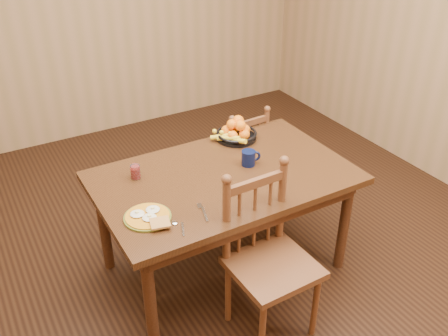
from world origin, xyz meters
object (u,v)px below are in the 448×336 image
chair_far (239,158)px  breakfast_plate (148,217)px  chair_near (269,260)px  coffee_mug (249,158)px  fruit_bowl (236,132)px  dining_table (224,186)px

chair_far → breakfast_plate: bearing=33.9°
chair_near → coffee_mug: (0.24, 0.60, 0.31)m
breakfast_plate → fruit_bowl: fruit_bowl is taller
dining_table → chair_far: size_ratio=1.87×
chair_far → coffee_mug: 0.77m
dining_table → coffee_mug: coffee_mug is taller
breakfast_plate → fruit_bowl: 1.07m
breakfast_plate → coffee_mug: bearing=15.5°
coffee_mug → fruit_bowl: size_ratio=0.41×
chair_near → coffee_mug: size_ratio=7.61×
chair_near → breakfast_plate: (-0.56, 0.38, 0.27)m
chair_far → fruit_bowl: 0.50m
chair_far → coffee_mug: chair_far is taller
chair_far → chair_near: bearing=63.0°
dining_table → fruit_bowl: fruit_bowl is taller
dining_table → coffee_mug: size_ratio=12.02×
dining_table → coffee_mug: bearing=8.4°
dining_table → coffee_mug: 0.25m
dining_table → chair_near: chair_near is taller
dining_table → breakfast_plate: bearing=-162.2°
chair_far → chair_near: 1.31m
chair_far → breakfast_plate: size_ratio=2.88×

